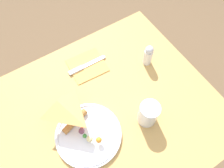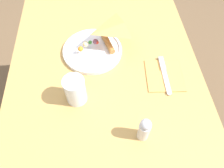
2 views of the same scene
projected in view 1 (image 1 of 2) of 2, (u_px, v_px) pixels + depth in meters
name	position (u px, v px, depth m)	size (l,w,h in m)	color
ground_plane	(101.00, 156.00, 1.51)	(6.00, 6.00, 0.00)	brown
dining_table	(94.00, 130.00, 0.95)	(0.99, 0.75, 0.76)	tan
plate_pizza	(88.00, 134.00, 0.80)	(0.24, 0.24, 0.05)	white
milk_glass	(148.00, 114.00, 0.79)	(0.07, 0.07, 0.11)	white
napkin_folded	(87.00, 65.00, 0.95)	(0.16, 0.15, 0.00)	#E59E4C
butter_knife	(85.00, 66.00, 0.95)	(0.18, 0.02, 0.01)	#B2B2B7
salt_shaker	(148.00, 55.00, 0.92)	(0.04, 0.04, 0.11)	silver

